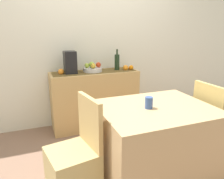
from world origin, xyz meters
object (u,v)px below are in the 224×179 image
at_px(fruit_bowl, 93,70).
at_px(coffee_maker, 70,62).
at_px(sideboard_console, 95,99).
at_px(chair_by_corner, 214,137).
at_px(wine_bottle, 117,62).
at_px(dining_table, 154,142).
at_px(coffee_cup, 149,103).
at_px(chair_near_window, 74,169).

xyz_separation_m(fruit_bowl, coffee_maker, (-0.31, 0.00, 0.12)).
xyz_separation_m(sideboard_console, chair_by_corner, (1.01, -1.31, -0.15)).
relative_size(fruit_bowl, chair_by_corner, 0.30).
bearing_deg(wine_bottle, chair_by_corner, -63.49).
bearing_deg(sideboard_console, dining_table, -80.73).
bearing_deg(coffee_cup, dining_table, 5.15).
xyz_separation_m(sideboard_console, chair_near_window, (-0.58, -1.31, -0.15)).
xyz_separation_m(wine_bottle, coffee_maker, (-0.69, 0.00, 0.03)).
bearing_deg(sideboard_console, coffee_cup, -84.30).
bearing_deg(dining_table, sideboard_console, 99.27).
relative_size(fruit_bowl, wine_bottle, 0.88).
relative_size(chair_near_window, chair_by_corner, 1.00).
relative_size(sideboard_console, wine_bottle, 4.08).
bearing_deg(dining_table, wine_bottle, 84.04).
height_order(coffee_cup, chair_near_window, chair_near_window).
distance_m(sideboard_console, fruit_bowl, 0.45).
distance_m(fruit_bowl, wine_bottle, 0.39).
distance_m(wine_bottle, dining_table, 1.45).
distance_m(fruit_bowl, coffee_maker, 0.34).
distance_m(sideboard_console, coffee_maker, 0.67).
bearing_deg(wine_bottle, coffee_cup, -99.45).
relative_size(coffee_cup, chair_near_window, 0.12).
xyz_separation_m(fruit_bowl, chair_by_corner, (1.03, -1.31, -0.61)).
bearing_deg(chair_near_window, sideboard_console, 66.18).
bearing_deg(chair_near_window, fruit_bowl, 67.08).
distance_m(sideboard_console, coffee_cup, 1.38).
bearing_deg(coffee_maker, dining_table, -67.19).
distance_m(coffee_maker, chair_near_window, 1.52).
bearing_deg(dining_table, chair_near_window, 179.79).
bearing_deg(coffee_cup, wine_bottle, 80.55).
height_order(wine_bottle, chair_by_corner, wine_bottle).
bearing_deg(chair_near_window, coffee_cup, -0.84).
distance_m(sideboard_console, chair_near_window, 1.44).
height_order(coffee_maker, chair_by_corner, coffee_maker).
bearing_deg(fruit_bowl, chair_by_corner, -51.87).
distance_m(coffee_maker, dining_table, 1.56).
bearing_deg(sideboard_console, chair_near_window, -113.82).
xyz_separation_m(sideboard_console, wine_bottle, (0.35, -0.00, 0.54)).
height_order(wine_bottle, coffee_maker, wine_bottle).
relative_size(wine_bottle, dining_table, 0.29).
height_order(sideboard_console, wine_bottle, wine_bottle).
height_order(wine_bottle, chair_near_window, wine_bottle).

